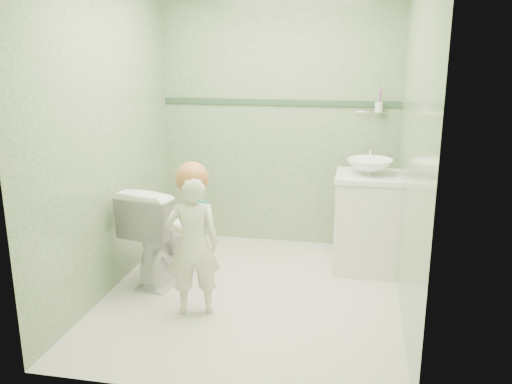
# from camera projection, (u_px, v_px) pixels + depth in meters

# --- Properties ---
(ground) EXTENTS (2.50, 2.50, 0.00)m
(ground) POSITION_uv_depth(u_px,v_px,m) (252.00, 295.00, 4.11)
(ground) COLOR beige
(ground) RESTS_ON ground
(room_shell) EXTENTS (2.50, 2.54, 2.40)m
(room_shell) POSITION_uv_depth(u_px,v_px,m) (252.00, 140.00, 3.79)
(room_shell) COLOR gray
(room_shell) RESTS_ON ground
(trim_stripe) EXTENTS (2.20, 0.02, 0.05)m
(trim_stripe) POSITION_uv_depth(u_px,v_px,m) (279.00, 102.00, 4.93)
(trim_stripe) COLOR #325238
(trim_stripe) RESTS_ON room_shell
(vanity) EXTENTS (0.52, 0.50, 0.80)m
(vanity) POSITION_uv_depth(u_px,v_px,m) (366.00, 224.00, 4.51)
(vanity) COLOR white
(vanity) RESTS_ON ground
(counter) EXTENTS (0.54, 0.52, 0.04)m
(counter) POSITION_uv_depth(u_px,v_px,m) (369.00, 177.00, 4.40)
(counter) COLOR white
(counter) RESTS_ON vanity
(basin) EXTENTS (0.37, 0.37, 0.13)m
(basin) POSITION_uv_depth(u_px,v_px,m) (370.00, 167.00, 4.38)
(basin) COLOR white
(basin) RESTS_ON counter
(faucet) EXTENTS (0.03, 0.13, 0.18)m
(faucet) POSITION_uv_depth(u_px,v_px,m) (370.00, 153.00, 4.54)
(faucet) COLOR silver
(faucet) RESTS_ON counter
(cup_holder) EXTENTS (0.26, 0.07, 0.21)m
(cup_holder) POSITION_uv_depth(u_px,v_px,m) (378.00, 107.00, 4.72)
(cup_holder) COLOR silver
(cup_holder) RESTS_ON room_shell
(toilet) EXTENTS (0.61, 0.86, 0.80)m
(toilet) POSITION_uv_depth(u_px,v_px,m) (167.00, 231.00, 4.33)
(toilet) COLOR white
(toilet) RESTS_ON ground
(toddler) EXTENTS (0.43, 0.34, 1.01)m
(toddler) POSITION_uv_depth(u_px,v_px,m) (193.00, 245.00, 3.72)
(toddler) COLOR beige
(toddler) RESTS_ON ground
(hair_cap) EXTENTS (0.23, 0.23, 0.23)m
(hair_cap) POSITION_uv_depth(u_px,v_px,m) (192.00, 178.00, 3.62)
(hair_cap) COLOR #B56B3A
(hair_cap) RESTS_ON toddler
(teal_toothbrush) EXTENTS (0.10, 0.14, 0.08)m
(teal_toothbrush) POSITION_uv_depth(u_px,v_px,m) (203.00, 201.00, 3.52)
(teal_toothbrush) COLOR teal
(teal_toothbrush) RESTS_ON toddler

